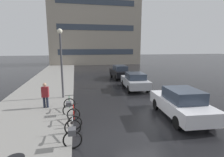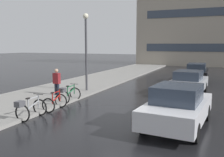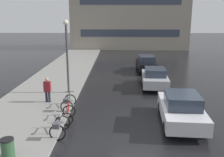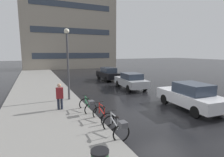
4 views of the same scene
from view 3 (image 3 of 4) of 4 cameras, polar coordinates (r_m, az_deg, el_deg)
ground_plane at (r=12.69m, az=5.74°, el=-10.34°), size 140.00×140.00×0.00m
sidewalk_kerb at (r=22.67m, az=-11.64°, el=0.61°), size 4.80×60.00×0.14m
bicycle_nearest at (r=11.47m, az=-11.96°, el=-10.66°), size 0.74×1.37×0.98m
bicycle_second at (r=13.01m, az=-10.09°, el=-8.02°), size 0.75×1.14×0.95m
bicycle_third at (r=14.44m, az=-10.03°, el=-5.34°), size 0.73×1.44×0.93m
car_white at (r=12.84m, az=15.53°, el=-6.68°), size 2.23×4.41×1.60m
car_silver at (r=18.95m, az=9.71°, el=0.22°), size 2.10×4.11×1.50m
car_black at (r=24.32m, az=7.85°, el=3.40°), size 1.76×4.03×1.56m
pedestrian at (r=15.54m, az=-14.54°, el=-2.41°), size 0.42×0.27×1.68m
streetlamp at (r=16.79m, az=-10.27°, el=6.70°), size 0.35×0.35×5.01m
trash_bin at (r=10.27m, az=-22.70°, el=-14.83°), size 0.50×0.50×0.89m
building_facade_main at (r=43.28m, az=3.94°, el=17.00°), size 18.63×8.10×14.95m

